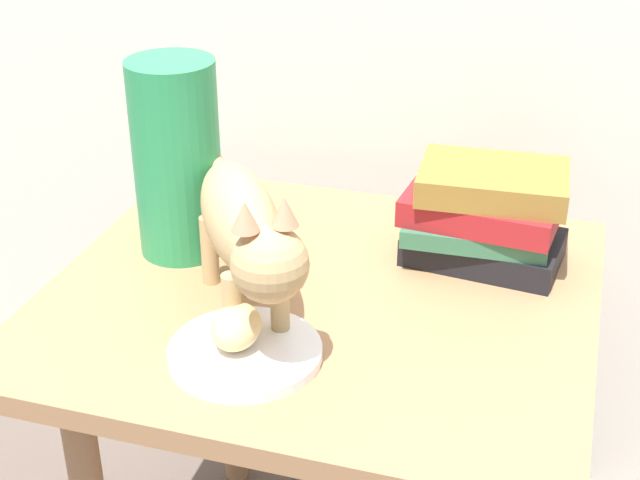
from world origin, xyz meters
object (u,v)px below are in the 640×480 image
object	(u,v)px
bread_roll	(236,327)
plate	(245,352)
side_table	(320,344)
green_vase	(177,159)
book_stack	(485,215)
cat	(244,228)

from	to	relation	value
bread_roll	plate	bearing A→B (deg)	-20.17
side_table	bread_roll	distance (m)	0.22
plate	green_vase	xyz separation A→B (m)	(-0.19, 0.24, 0.14)
side_table	book_stack	size ratio (longest dim) A/B	3.16
side_table	plate	world-z (taller)	plate
book_stack	green_vase	bearing A→B (deg)	-167.78
side_table	green_vase	bearing A→B (deg)	165.19
bread_roll	cat	distance (m)	0.12
bread_roll	cat	world-z (taller)	cat
plate	cat	size ratio (longest dim) A/B	0.46
side_table	bread_roll	world-z (taller)	bread_roll
plate	cat	xyz separation A→B (m)	(-0.03, 0.08, 0.13)
cat	green_vase	world-z (taller)	green_vase
side_table	plate	bearing A→B (deg)	-103.70
bread_roll	book_stack	distance (m)	0.41
side_table	book_stack	bearing A→B (deg)	37.86
side_table	plate	xyz separation A→B (m)	(-0.04, -0.17, 0.09)
book_stack	cat	bearing A→B (deg)	-137.68
cat	green_vase	bearing A→B (deg)	136.59
bread_roll	side_table	bearing A→B (deg)	72.26
green_vase	cat	bearing A→B (deg)	-43.41
plate	cat	distance (m)	0.15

